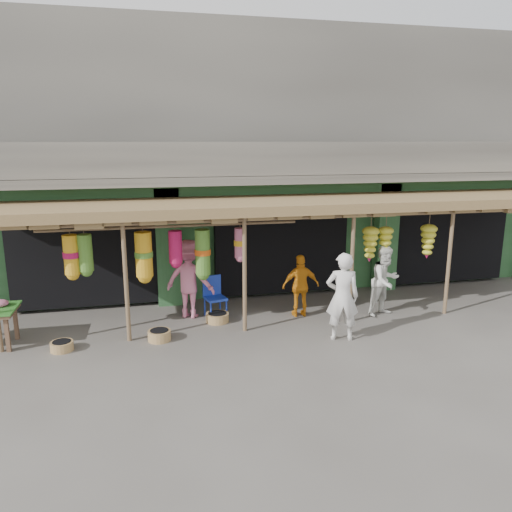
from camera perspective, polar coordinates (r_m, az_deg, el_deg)
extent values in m
plane|color=#514C47|center=(11.80, 5.73, -7.51)|extent=(80.00, 80.00, 0.00)
cube|color=gray|center=(15.87, 0.13, 16.22)|extent=(16.00, 6.00, 4.00)
cube|color=#2D6033|center=(16.22, 0.00, 3.75)|extent=(16.00, 5.70, 3.00)
cube|color=gray|center=(12.65, 3.64, 8.82)|extent=(16.00, 0.90, 0.22)
cube|color=gray|center=(12.24, 4.22, 11.01)|extent=(16.00, 0.10, 0.80)
cube|color=#2D6033|center=(13.06, 3.11, 7.42)|extent=(16.00, 0.35, 0.35)
cube|color=yellow|center=(12.56, -19.41, 6.01)|extent=(1.70, 0.06, 0.55)
cube|color=#B21414|center=(12.52, -19.43, 5.99)|extent=(1.30, 0.02, 0.30)
cube|color=black|center=(13.79, -18.53, 0.75)|extent=(3.60, 2.00, 2.50)
cube|color=black|center=(14.19, 1.97, 1.77)|extent=(3.60, 2.00, 2.50)
cube|color=black|center=(16.21, 19.32, 2.46)|extent=(3.60, 2.00, 2.50)
cube|color=#2D6033|center=(12.78, -10.01, 0.98)|extent=(0.60, 0.35, 3.00)
cube|color=#2D6033|center=(14.38, 14.61, 2.10)|extent=(0.60, 0.35, 3.00)
cylinder|color=brown|center=(10.63, -14.64, -2.85)|extent=(0.09, 0.09, 2.60)
cylinder|color=brown|center=(10.83, -1.31, -2.11)|extent=(0.09, 0.09, 2.60)
cylinder|color=brown|center=(11.59, 10.88, -1.33)|extent=(0.09, 0.09, 2.60)
cylinder|color=brown|center=(12.79, 21.18, -0.63)|extent=(0.09, 0.09, 2.60)
cylinder|color=brown|center=(10.90, 5.12, 4.39)|extent=(12.90, 0.08, 0.08)
cylinder|color=brown|center=(10.80, -9.61, 3.37)|extent=(5.50, 0.06, 0.06)
cube|color=brown|center=(11.99, 4.63, 6.07)|extent=(14.00, 2.70, 0.22)
cube|color=brown|center=(11.22, -26.54, -8.10)|extent=(0.08, 0.08, 0.70)
cube|color=brown|center=(11.82, -25.75, -6.96)|extent=(0.08, 0.08, 0.70)
cylinder|color=#1B35B0|center=(11.80, -5.17, -6.36)|extent=(0.04, 0.04, 0.44)
cylinder|color=#1B35B0|center=(11.94, -3.39, -6.09)|extent=(0.04, 0.04, 0.44)
cylinder|color=#1B35B0|center=(12.15, -5.87, -5.79)|extent=(0.04, 0.04, 0.44)
cylinder|color=#1B35B0|center=(12.29, -4.13, -5.54)|extent=(0.04, 0.04, 0.44)
cube|color=#1B35B0|center=(11.96, -4.66, -4.84)|extent=(0.56, 0.56, 0.06)
cube|color=#1B35B0|center=(12.08, -5.08, -3.36)|extent=(0.46, 0.15, 0.50)
cylinder|color=brown|center=(10.93, -21.30, -9.58)|extent=(0.57, 0.57, 0.19)
cylinder|color=#A17F48|center=(11.76, -4.43, -7.02)|extent=(0.70, 0.70, 0.21)
cylinder|color=olive|center=(10.88, -10.97, -8.90)|extent=(0.53, 0.53, 0.22)
imported|color=silver|center=(10.62, 9.84, -4.61)|extent=(0.79, 0.62, 1.89)
imported|color=silver|center=(12.36, 14.55, -2.74)|extent=(1.00, 0.89, 1.71)
imported|color=orange|center=(11.95, 5.13, -3.40)|extent=(0.91, 0.42, 1.51)
imported|color=pink|center=(11.92, -7.60, -2.60)|extent=(1.40, 1.20, 1.87)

